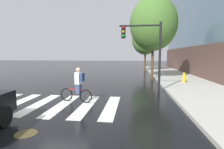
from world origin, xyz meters
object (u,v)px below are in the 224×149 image
object	(u,v)px
fire_hydrant	(184,78)
street_tree_near	(153,24)
manhole_cover	(26,134)
street_tree_mid	(145,39)
traffic_light_near	(146,45)
cyclist	(78,85)

from	to	relation	value
fire_hydrant	street_tree_near	size ratio (longest dim) A/B	0.10
manhole_cover	street_tree_mid	xyz separation A→B (m)	(4.75, 19.98, 4.41)
traffic_light_near	street_tree_near	size ratio (longest dim) A/B	0.56
cyclist	street_tree_near	xyz separation A→B (m)	(4.38, 8.30, 4.20)
cyclist	street_tree_near	distance (m)	10.28
fire_hydrant	cyclist	bearing A→B (deg)	-137.66
cyclist	manhole_cover	bearing A→B (deg)	-97.78
cyclist	fire_hydrant	bearing A→B (deg)	42.34
street_tree_near	street_tree_mid	bearing A→B (deg)	90.71
cyclist	street_tree_mid	distance (m)	17.42
cyclist	traffic_light_near	bearing A→B (deg)	37.96
cyclist	fire_hydrant	xyz separation A→B (m)	(6.57, 5.98, -0.31)
cyclist	street_tree_mid	bearing A→B (deg)	75.46
fire_hydrant	street_tree_mid	size ratio (longest dim) A/B	0.12
manhole_cover	cyclist	xyz separation A→B (m)	(0.48, 3.48, 0.84)
traffic_light_near	street_tree_mid	bearing A→B (deg)	86.18
manhole_cover	cyclist	bearing A→B (deg)	82.22
traffic_light_near	street_tree_mid	size ratio (longest dim) A/B	0.64
traffic_light_near	fire_hydrant	size ratio (longest dim) A/B	5.38
street_tree_near	street_tree_mid	size ratio (longest dim) A/B	1.14
traffic_light_near	street_tree_near	world-z (taller)	street_tree_near
fire_hydrant	street_tree_near	world-z (taller)	street_tree_near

